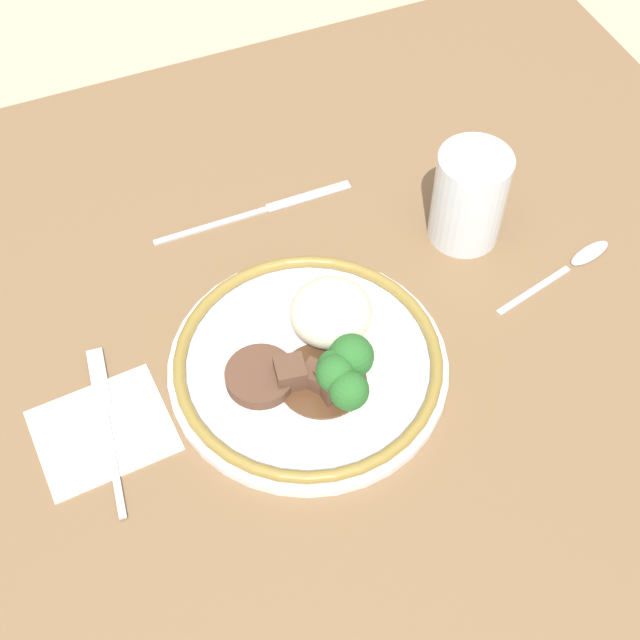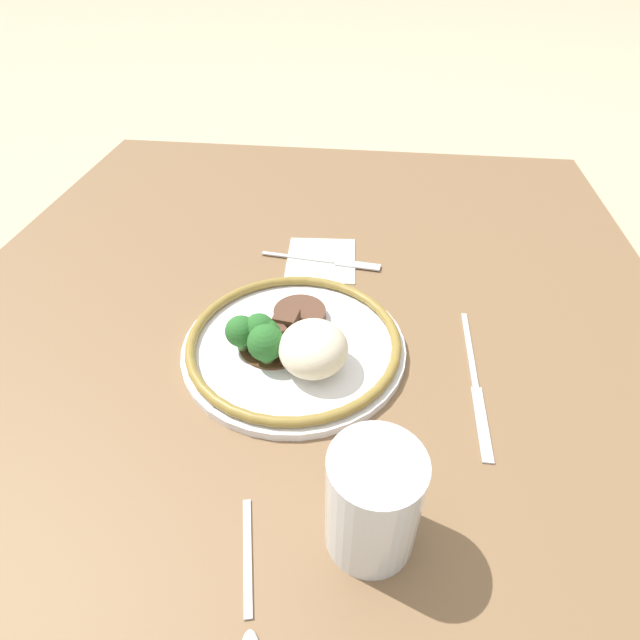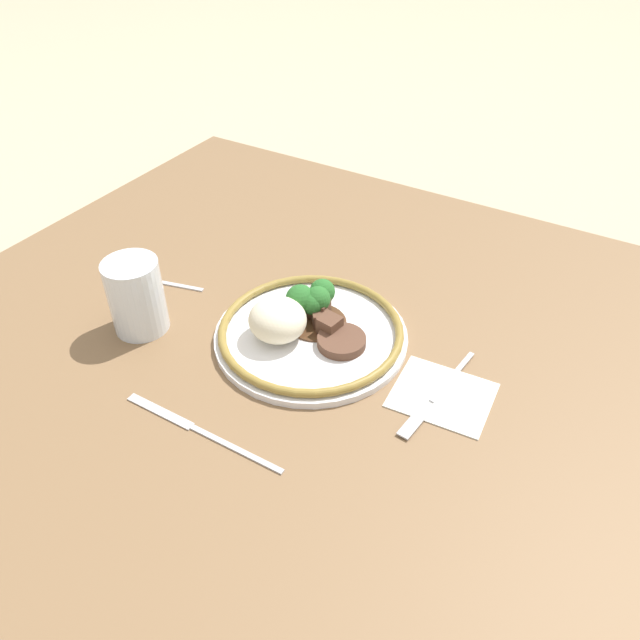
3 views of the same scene
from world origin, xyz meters
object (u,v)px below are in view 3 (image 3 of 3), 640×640
at_px(plate, 307,327).
at_px(juice_glass, 137,300).
at_px(knife, 196,429).
at_px(spoon, 138,278).
at_px(fork, 432,401).

xyz_separation_m(plate, juice_glass, (0.22, 0.10, 0.03)).
bearing_deg(plate, knife, 83.38).
relative_size(juice_glass, spoon, 0.69).
height_order(juice_glass, knife, juice_glass).
bearing_deg(juice_glass, knife, 149.42).
distance_m(plate, juice_glass, 0.24).
bearing_deg(juice_glass, plate, -155.05).
relative_size(fork, spoon, 1.17).
bearing_deg(plate, fork, 172.36).
bearing_deg(fork, plate, -91.41).
height_order(plate, spoon, plate).
xyz_separation_m(plate, spoon, (0.31, 0.02, -0.02)).
bearing_deg(fork, spoon, -85.05).
xyz_separation_m(knife, spoon, (0.28, -0.20, 0.00)).
relative_size(plate, fork, 1.47).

